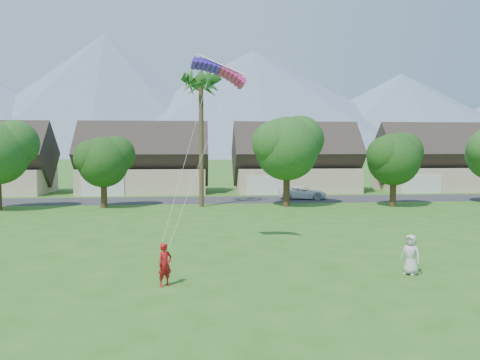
{
  "coord_description": "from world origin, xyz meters",
  "views": [
    {
      "loc": [
        -2.25,
        -15.44,
        5.59
      ],
      "look_at": [
        0.0,
        10.0,
        3.8
      ],
      "focal_mm": 35.0,
      "sensor_mm": 36.0,
      "label": 1
    }
  ],
  "objects": [
    {
      "name": "kite_flyer",
      "position": [
        -3.63,
        3.26,
        0.88
      ],
      "size": [
        0.76,
        0.73,
        1.76
      ],
      "primitive_type": "imported",
      "rotation": [
        0.0,
        0.0,
        0.69
      ],
      "color": "#AD1315",
      "rests_on": "ground"
    },
    {
      "name": "houses_row",
      "position": [
        0.49,
        42.99,
        3.44
      ],
      "size": [
        72.75,
        8.19,
        8.86
      ],
      "color": "beige",
      "rests_on": "ground"
    },
    {
      "name": "parked_car",
      "position": [
        8.92,
        34.0,
        0.71
      ],
      "size": [
        5.36,
        2.95,
        1.42
      ],
      "primitive_type": "imported",
      "rotation": [
        0.0,
        0.0,
        1.45
      ],
      "color": "white",
      "rests_on": "ground"
    },
    {
      "name": "street",
      "position": [
        0.0,
        34.0,
        0.01
      ],
      "size": [
        90.0,
        7.0,
        0.01
      ],
      "primitive_type": "cube",
      "color": "#2D2D30",
      "rests_on": "ground"
    },
    {
      "name": "ground",
      "position": [
        0.0,
        0.0,
        0.0
      ],
      "size": [
        500.0,
        500.0,
        0.0
      ],
      "primitive_type": "plane",
      "color": "#2D6019",
      "rests_on": "ground"
    },
    {
      "name": "tree_row",
      "position": [
        -1.14,
        27.92,
        4.89
      ],
      "size": [
        62.27,
        6.67,
        8.45
      ],
      "color": "#47301C",
      "rests_on": "ground"
    },
    {
      "name": "watcher",
      "position": [
        7.0,
        4.03,
        0.89
      ],
      "size": [
        0.98,
        1.04,
        1.78
      ],
      "primitive_type": "imported",
      "rotation": [
        0.0,
        0.0,
        -0.91
      ],
      "color": "#BABBB6",
      "rests_on": "ground"
    },
    {
      "name": "fan_palm",
      "position": [
        -2.0,
        28.5,
        11.8
      ],
      "size": [
        3.0,
        3.0,
        13.8
      ],
      "color": "#4C3D26",
      "rests_on": "ground"
    },
    {
      "name": "parafoil_kite",
      "position": [
        -1.11,
        9.66,
        9.71
      ],
      "size": [
        2.99,
        1.09,
        0.5
      ],
      "rotation": [
        0.0,
        0.0,
        0.06
      ],
      "color": "#421CD5",
      "rests_on": "ground"
    },
    {
      "name": "mountain_ridge",
      "position": [
        10.4,
        260.0,
        29.07
      ],
      "size": [
        540.0,
        240.0,
        70.0
      ],
      "color": "slate",
      "rests_on": "ground"
    }
  ]
}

